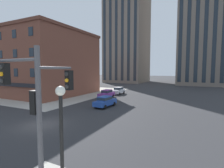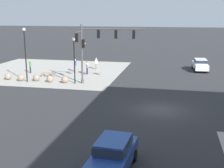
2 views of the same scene
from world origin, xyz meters
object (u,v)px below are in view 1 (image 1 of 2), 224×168
object	(u,v)px
car_main_northbound_near	(105,101)
car_main_northbound_far	(106,94)
street_lamp_corner_near	(62,137)
car_main_southbound_near	(118,90)
traffic_signal_main	(16,99)

from	to	relation	value
car_main_northbound_near	car_main_northbound_far	xyz separation A→B (m)	(-3.82, 7.58, 0.00)
car_main_northbound_far	car_main_northbound_near	bearing A→B (deg)	-63.27
street_lamp_corner_near	car_main_southbound_near	size ratio (longest dim) A/B	1.17
car_main_southbound_near	car_main_northbound_near	bearing A→B (deg)	-74.17
street_lamp_corner_near	car_main_southbound_near	world-z (taller)	street_lamp_corner_near
car_main_northbound_far	car_main_southbound_near	distance (m)	6.13
car_main_northbound_far	car_main_southbound_near	bearing A→B (deg)	90.65
traffic_signal_main	car_main_northbound_far	size ratio (longest dim) A/B	1.61
street_lamp_corner_near	car_main_northbound_near	distance (m)	20.14
traffic_signal_main	street_lamp_corner_near	bearing A→B (deg)	2.24
car_main_northbound_far	car_main_southbound_near	xyz separation A→B (m)	(-0.07, 6.13, 0.00)
car_main_northbound_near	car_main_northbound_far	bearing A→B (deg)	116.73
traffic_signal_main	car_main_northbound_far	world-z (taller)	traffic_signal_main
street_lamp_corner_near	car_main_northbound_far	bearing A→B (deg)	115.00
car_main_southbound_near	street_lamp_corner_near	bearing A→B (deg)	-69.24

